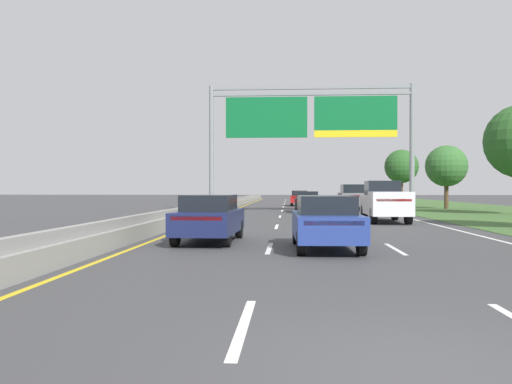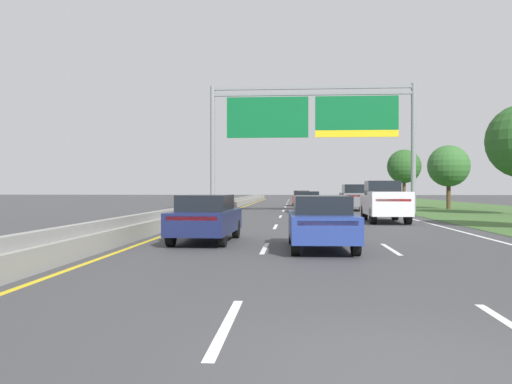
{
  "view_description": "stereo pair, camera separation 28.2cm",
  "coord_description": "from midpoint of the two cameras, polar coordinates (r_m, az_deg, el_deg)",
  "views": [
    {
      "loc": [
        -1.25,
        -5.38,
        1.78
      ],
      "look_at": [
        -3.2,
        25.58,
        1.58
      ],
      "focal_mm": 37.45,
      "sensor_mm": 36.0,
      "label": 1
    },
    {
      "loc": [
        -0.97,
        -5.36,
        1.78
      ],
      "look_at": [
        -3.2,
        25.58,
        1.58
      ],
      "focal_mm": 37.45,
      "sensor_mm": 36.0,
      "label": 2
    }
  ],
  "objects": [
    {
      "name": "median_barrier_concrete",
      "position": [
        40.77,
        -3.62,
        -1.64
      ],
      "size": [
        0.6,
        110.0,
        0.85
      ],
      "color": "gray",
      "rests_on": "ground"
    },
    {
      "name": "roadside_tree_distant",
      "position": [
        60.94,
        15.67,
        2.64
      ],
      "size": [
        3.71,
        3.71,
        6.08
      ],
      "color": "#4C3823",
      "rests_on": "ground"
    },
    {
      "name": "car_navy_left_lane_sedan",
      "position": [
        17.82,
        -4.92,
        -2.73
      ],
      "size": [
        1.95,
        4.45,
        1.57
      ],
      "rotation": [
        0.0,
        0.0,
        1.54
      ],
      "color": "#161E47",
      "rests_on": "ground"
    },
    {
      "name": "car_grey_right_lane_suv",
      "position": [
        44.0,
        10.53,
        -0.52
      ],
      "size": [
        1.96,
        4.72,
        2.11
      ],
      "rotation": [
        0.0,
        0.0,
        1.56
      ],
      "color": "slate",
      "rests_on": "ground"
    },
    {
      "name": "grass_verge_right",
      "position": [
        43.13,
        24.57,
        -2.02
      ],
      "size": [
        14.0,
        110.0,
        0.02
      ],
      "primitive_type": "cube",
      "color": "#3D602D",
      "rests_on": "ground"
    },
    {
      "name": "pickup_truck_white",
      "position": [
        29.15,
        13.84,
        -1.03
      ],
      "size": [
        2.07,
        5.43,
        2.2
      ],
      "rotation": [
        0.0,
        0.0,
        1.56
      ],
      "color": "silver",
      "rests_on": "ground"
    },
    {
      "name": "lane_striping",
      "position": [
        39.97,
        5.71,
        -2.18
      ],
      "size": [
        11.96,
        106.0,
        0.01
      ],
      "color": "white",
      "rests_on": "ground"
    },
    {
      "name": "car_blue_centre_lane_sedan",
      "position": [
        15.75,
        7.47,
        -3.13
      ],
      "size": [
        1.95,
        4.45,
        1.57
      ],
      "rotation": [
        0.0,
        0.0,
        1.6
      ],
      "color": "navy",
      "rests_on": "ground"
    },
    {
      "name": "overhead_sign_gantry",
      "position": [
        39.64,
        6.18,
        7.45
      ],
      "size": [
        15.06,
        0.42,
        9.42
      ],
      "color": "gray",
      "rests_on": "ground"
    },
    {
      "name": "car_red_centre_lane_sedan",
      "position": [
        55.31,
        5.05,
        -0.63
      ],
      "size": [
        1.91,
        4.44,
        1.57
      ],
      "rotation": [
        0.0,
        0.0,
        1.55
      ],
      "color": "maroon",
      "rests_on": "ground"
    },
    {
      "name": "ground_plane",
      "position": [
        40.43,
        5.69,
        -2.16
      ],
      "size": [
        220.0,
        220.0,
        0.0
      ],
      "primitive_type": "plane",
      "color": "#3D3D3F"
    },
    {
      "name": "roadside_tree_far",
      "position": [
        49.11,
        20.04,
        2.62
      ],
      "size": [
        3.59,
        3.59,
        5.54
      ],
      "color": "#4C3823",
      "rests_on": "ground"
    },
    {
      "name": "car_black_centre_lane_sedan",
      "position": [
        40.35,
        5.81,
        -1.0
      ],
      "size": [
        1.91,
        4.44,
        1.57
      ],
      "rotation": [
        0.0,
        0.0,
        1.55
      ],
      "color": "black",
      "rests_on": "ground"
    }
  ]
}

